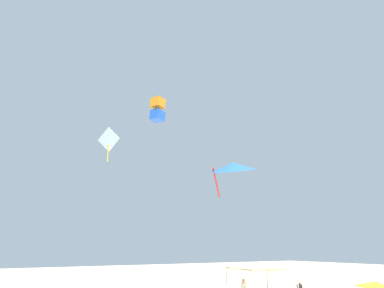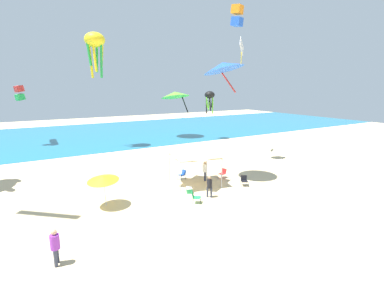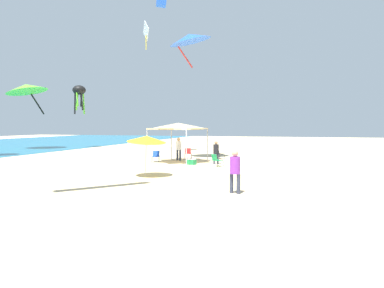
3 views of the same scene
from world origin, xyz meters
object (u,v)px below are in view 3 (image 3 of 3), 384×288
folding_chair_right_of_tent (219,153)px  cooler_box (191,162)px  person_by_tent (235,168)px  person_watching_sky (179,147)px  kite_octopus_black (79,92)px  folding_chair_left_of_tent (156,155)px  canopy_tent (178,126)px  beach_umbrella (147,139)px  kite_delta_blue (190,38)px  kite_delta_lime (26,88)px  folding_chair_near_cooler (216,159)px  folding_chair_facing_ocean (188,153)px  kite_diamond_white (146,32)px  person_near_umbrella (216,151)px

folding_chair_right_of_tent → cooler_box: folding_chair_right_of_tent is taller
person_by_tent → person_watching_sky: bearing=134.6°
cooler_box → kite_octopus_black: kite_octopus_black is taller
cooler_box → folding_chair_left_of_tent: bearing=70.7°
canopy_tent → person_watching_sky: canopy_tent is taller
beach_umbrella → kite_delta_blue: 12.67m
kite_delta_lime → person_watching_sky: bearing=63.4°
folding_chair_near_cooler → kite_delta_blue: (4.54, 3.17, 9.11)m
person_watching_sky → canopy_tent: bearing=-44.5°
folding_chair_facing_ocean → kite_delta_blue: bearing=-78.7°
folding_chair_right_of_tent → person_by_tent: (-14.26, -3.66, 0.55)m
person_by_tent → kite_delta_blue: size_ratio=0.37×
folding_chair_left_of_tent → cooler_box: size_ratio=1.12×
canopy_tent → folding_chair_near_cooler: bearing=-120.4°
folding_chair_left_of_tent → kite_diamond_white: (10.66, 5.28, 11.97)m
cooler_box → kite_delta_blue: kite_delta_blue is taller
person_near_umbrella → kite_delta_lime: kite_delta_lime is taller
canopy_tent → folding_chair_right_of_tent: canopy_tent is taller
folding_chair_left_of_tent → folding_chair_right_of_tent: 5.38m
beach_umbrella → folding_chair_left_of_tent: beach_umbrella is taller
beach_umbrella → person_by_tent: size_ratio=1.34×
folding_chair_right_of_tent → kite_delta_blue: kite_delta_blue is taller
cooler_box → kite_delta_blue: size_ratio=0.15×
person_by_tent → beach_umbrella: bearing=164.4°
person_watching_sky → kite_delta_blue: bearing=99.5°
kite_octopus_black → canopy_tent: bearing=-133.3°
kite_octopus_black → folding_chair_facing_ocean: bearing=-126.2°
canopy_tent → person_watching_sky: (1.27, 0.37, -1.60)m
person_watching_sky → kite_delta_blue: size_ratio=0.37×
beach_umbrella → cooler_box: beach_umbrella is taller
person_near_umbrella → kite_delta_lime: bearing=-64.2°
person_watching_sky → folding_chair_right_of_tent: bearing=67.1°
canopy_tent → kite_diamond_white: size_ratio=1.34×
person_watching_sky → kite_diamond_white: bearing=154.8°
folding_chair_facing_ocean → folding_chair_near_cooler: bearing=-76.4°
folding_chair_facing_ocean → person_watching_sky: size_ratio=0.47×
beach_umbrella → folding_chair_near_cooler: 6.34m
cooler_box → kite_delta_blue: bearing=18.1°
cooler_box → person_by_tent: 10.66m
folding_chair_facing_ocean → kite_diamond_white: bearing=111.5°
canopy_tent → person_by_tent: canopy_tent is taller
folding_chair_facing_ocean → folding_chair_right_of_tent: 2.50m
person_watching_sky → kite_diamond_white: kite_diamond_white is taller
folding_chair_near_cooler → kite_delta_blue: 10.66m
kite_diamond_white → folding_chair_right_of_tent: bearing=6.5°
canopy_tent → person_by_tent: (-10.88, -5.98, -1.61)m
canopy_tent → person_near_umbrella: (-0.50, -2.95, -1.68)m
cooler_box → person_by_tent: person_by_tent is taller
folding_chair_left_of_tent → person_by_tent: (-10.65, -7.65, 0.55)m
folding_chair_facing_ocean → cooler_box: folding_chair_facing_ocean is taller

